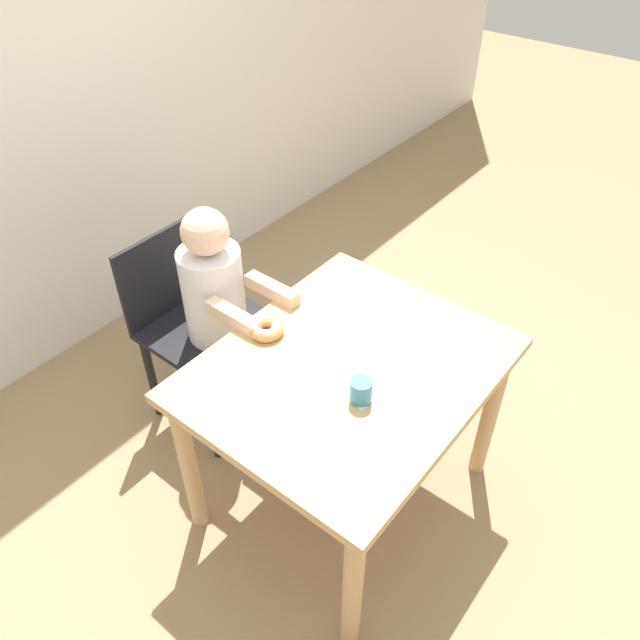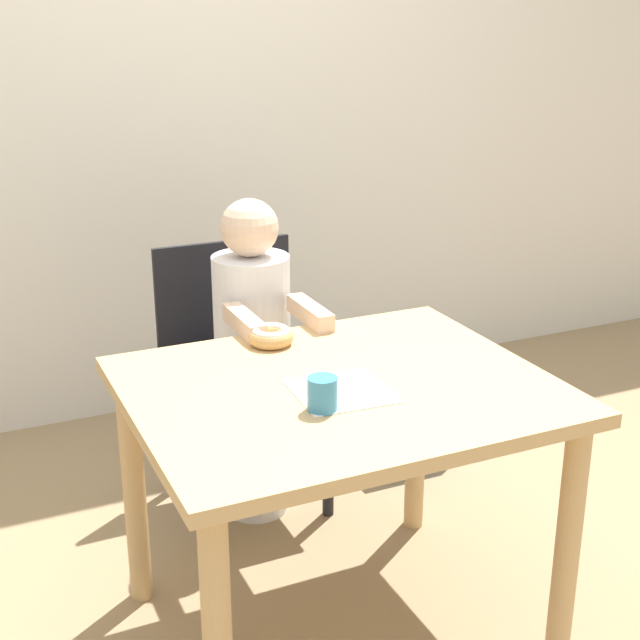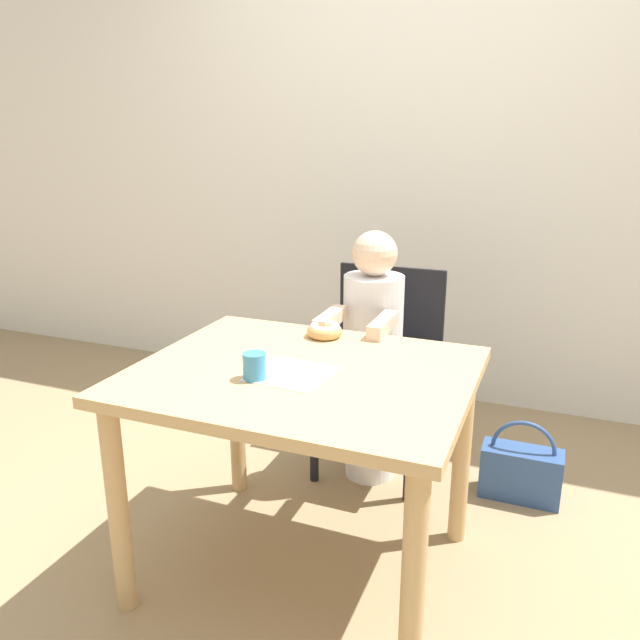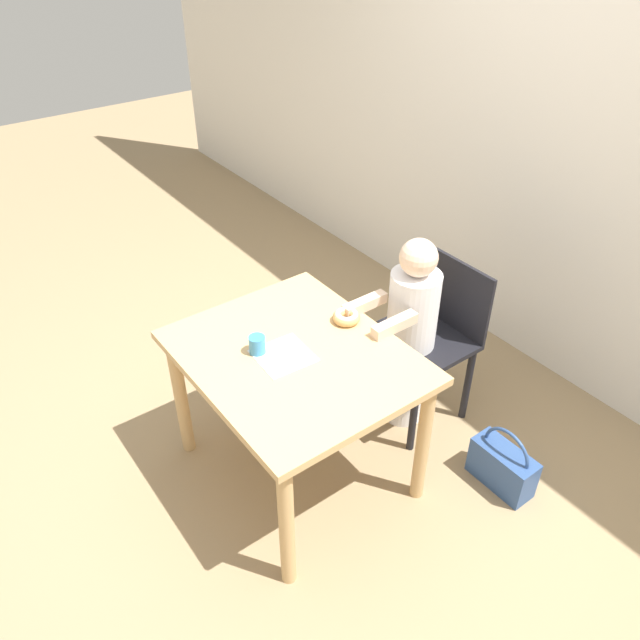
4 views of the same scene
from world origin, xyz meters
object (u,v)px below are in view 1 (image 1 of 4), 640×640
handbag (306,319)px  child_figure (219,323)px  donut (266,328)px  cup (361,391)px  chair (199,322)px

handbag → child_figure: bearing=-174.6°
donut → cup: cup is taller
child_figure → chair: bearing=90.0°
donut → handbag: (0.67, 0.39, -0.61)m
child_figure → handbag: child_figure is taller
donut → cup: (-0.05, -0.43, 0.01)m
chair → cup: bearing=-97.6°
chair → child_figure: child_figure is taller
chair → cup: chair is taller
child_figure → cup: size_ratio=13.08×
cup → chair: bearing=82.4°
handbag → donut: bearing=-149.8°
child_figure → handbag: size_ratio=3.13×
child_figure → handbag: 0.73m
child_figure → handbag: bearing=5.4°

